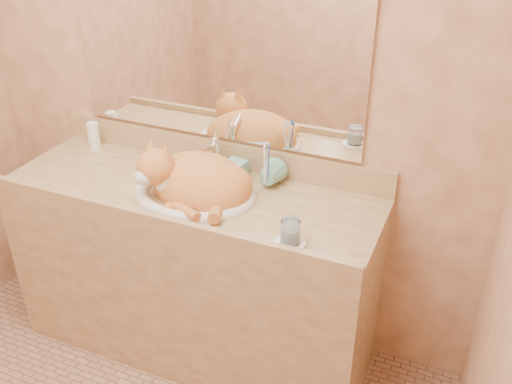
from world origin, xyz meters
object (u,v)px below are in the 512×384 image
at_px(sink_basin, 194,177).
at_px(soap_dispenser, 223,168).
at_px(water_glass, 290,232).
at_px(cat, 194,179).
at_px(vanity_counter, 195,272).
at_px(toothbrush_cup, 266,180).

xyz_separation_m(sink_basin, soap_dispenser, (0.09, 0.09, 0.02)).
bearing_deg(water_glass, sink_basin, 160.00).
bearing_deg(cat, sink_basin, 155.07).
bearing_deg(sink_basin, soap_dispenser, 51.18).
height_order(vanity_counter, toothbrush_cup, toothbrush_cup).
height_order(soap_dispenser, water_glass, soap_dispenser).
relative_size(sink_basin, cat, 1.14).
bearing_deg(vanity_counter, sink_basin, -29.92).
distance_m(cat, water_glass, 0.51).
relative_size(vanity_counter, water_glass, 18.94).
relative_size(vanity_counter, soap_dispenser, 8.16).
xyz_separation_m(vanity_counter, toothbrush_cup, (0.29, 0.12, 0.48)).
bearing_deg(vanity_counter, toothbrush_cup, 22.91).
distance_m(cat, toothbrush_cup, 0.30).
xyz_separation_m(sink_basin, water_glass, (0.48, -0.18, -0.03)).
bearing_deg(cat, vanity_counter, 161.47).
height_order(cat, water_glass, cat).
relative_size(sink_basin, toothbrush_cup, 4.62).
distance_m(sink_basin, water_glass, 0.51).
distance_m(cat, soap_dispenser, 0.13).
height_order(vanity_counter, soap_dispenser, soap_dispenser).
relative_size(toothbrush_cup, water_glass, 1.30).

